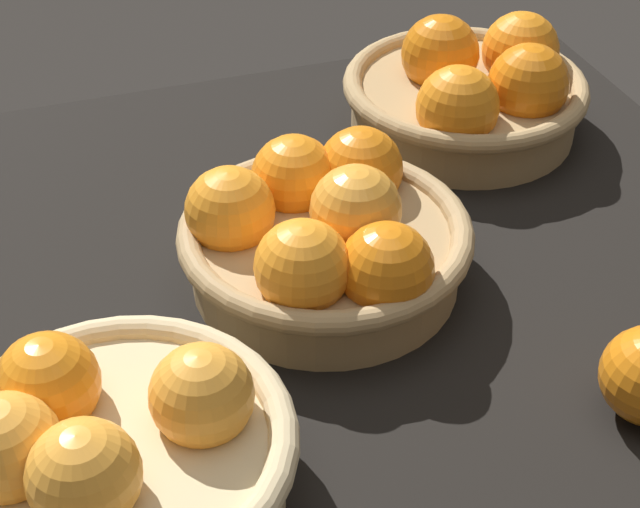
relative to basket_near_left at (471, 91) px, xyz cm
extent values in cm
cube|color=black|center=(21.70, 16.50, -6.14)|extent=(84.00, 72.00, 3.00)
cylinder|color=tan|center=(0.54, -0.49, -2.04)|extent=(23.39, 23.39, 5.19)
torus|color=tan|center=(0.54, -0.49, 0.55)|extent=(25.36, 25.36, 1.97)
sphere|color=orange|center=(-3.88, 4.39, 2.37)|extent=(8.16, 8.16, 8.16)
sphere|color=orange|center=(2.12, -3.67, 2.82)|extent=(8.16, 8.16, 8.16)
sphere|color=orange|center=(4.40, 5.65, 1.95)|extent=(8.16, 8.16, 8.16)
sphere|color=orange|center=(-6.74, -2.69, 2.29)|extent=(8.16, 8.16, 8.16)
cylinder|color=tan|center=(22.32, 18.63, -2.13)|extent=(22.75, 22.75, 5.02)
torus|color=tan|center=(22.32, 18.63, 0.38)|extent=(24.79, 24.79, 2.04)
sphere|color=#F49E33|center=(20.23, 20.06, 3.07)|extent=(7.57, 7.57, 7.57)
sphere|color=orange|center=(26.19, 24.54, 2.16)|extent=(7.57, 7.57, 7.57)
sphere|color=orange|center=(29.59, 15.53, 2.07)|extent=(7.57, 7.57, 7.57)
sphere|color=orange|center=(17.12, 12.90, 1.97)|extent=(7.57, 7.57, 7.57)
sphere|color=orange|center=(19.93, 26.20, 1.58)|extent=(7.57, 7.57, 7.57)
sphere|color=orange|center=(22.96, 12.02, 1.78)|extent=(7.57, 7.57, 7.57)
cylinder|color=#D3BC8C|center=(42.59, 36.40, -1.90)|extent=(21.70, 21.70, 5.49)
torus|color=#D3BC8C|center=(42.59, 36.40, 0.85)|extent=(23.78, 23.78, 2.08)
sphere|color=#F49E33|center=(48.96, 36.26, 2.76)|extent=(6.97, 6.97, 6.97)
sphere|color=#F49E33|center=(44.74, 40.13, 3.01)|extent=(6.97, 6.97, 6.97)
sphere|color=orange|center=(45.96, 31.52, 2.73)|extent=(6.97, 6.97, 6.97)
sphere|color=#F49E33|center=(36.63, 35.74, 2.71)|extent=(6.97, 6.97, 6.97)
camera|label=1|loc=(43.26, 79.61, 48.75)|focal=54.49mm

